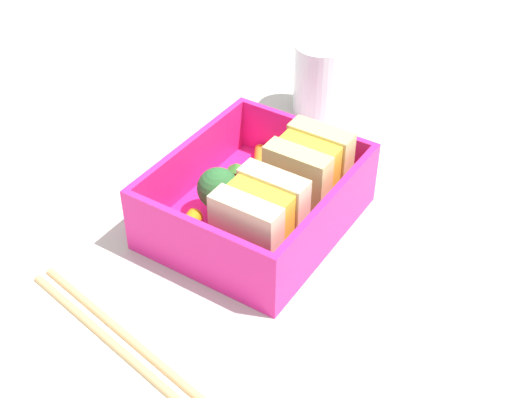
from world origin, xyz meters
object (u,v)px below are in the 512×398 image
Objects in this scene: strawberry_far_left at (236,179)px; carrot_stick_far_left at (260,160)px; broccoli_floret at (218,189)px; sandwich_center_left at (260,220)px; drinking_glass at (320,79)px; sandwich_left at (308,171)px; chopstick_pair at (116,335)px; carrot_stick_left at (185,230)px.

carrot_stick_far_left is at bearing -174.60° from strawberry_far_left.
broccoli_floret is (3.47, 0.51, 1.35)cm from strawberry_far_left.
carrot_stick_far_left is 8.31cm from broccoli_floret.
sandwich_center_left reaches higher than carrot_stick_far_left.
drinking_glass reaches higher than sandwich_center_left.
sandwich_left reaches higher than strawberry_far_left.
sandwich_center_left is at bearing 160.80° from chopstick_pair.
strawberry_far_left reaches higher than carrot_stick_left.
sandwich_left is at bearing 180.00° from sandwich_center_left.
carrot_stick_far_left is 0.91× the size of carrot_stick_left.
sandwich_center_left is 12.13cm from carrot_stick_far_left.
broccoli_floret is (5.72, -5.47, -0.48)cm from sandwich_left.
chopstick_pair is (22.61, 1.99, -1.39)cm from carrot_stick_far_left.
drinking_glass is at bearing -175.35° from strawberry_far_left.
sandwich_center_left reaches higher than broccoli_floret.
broccoli_floret is 21.34cm from drinking_glass.
sandwich_left is 11.68cm from carrot_stick_left.
broccoli_floret is at bearing -175.86° from chopstick_pair.
sandwich_center_left is 2.08× the size of strawberry_far_left.
sandwich_left is 2.08× the size of strawberry_far_left.
drinking_glass is at bearing -175.61° from carrot_stick_far_left.
strawberry_far_left is 18.32cm from chopstick_pair.
carrot_stick_far_left is 0.48× the size of drinking_glass.
sandwich_left is at bearing 136.31° from broccoli_floret.
carrot_stick_left is at bearing 2.89° from drinking_glass.
strawberry_far_left is (4.50, 0.43, 0.82)cm from carrot_stick_far_left.
sandwich_center_left is 0.34× the size of chopstick_pair.
carrot_stick_far_left is 4.59cm from strawberry_far_left.
carrot_stick_left is at bearing -32.61° from sandwich_left.
strawberry_far_left is 0.40× the size of drinking_glass.
sandwich_center_left is 8.30cm from strawberry_far_left.
chopstick_pair is (12.65, -4.41, -4.04)cm from sandwich_center_left.
strawberry_far_left is (2.25, -5.97, -1.83)cm from sandwich_left.
drinking_glass is (-23.24, -7.42, -0.53)cm from sandwich_center_left.
sandwich_left reaches higher than carrot_stick_left.
sandwich_center_left is at bearing 0.00° from sandwich_left.
sandwich_left is 6.64cm from strawberry_far_left.
broccoli_floret is at bearing 5.24° from drinking_glass.
sandwich_left reaches higher than chopstick_pair.
sandwich_center_left is 1.39× the size of broccoli_floret.
sandwich_left is 7.93cm from broccoli_floret.
drinking_glass is (-35.89, -3.01, 3.51)cm from chopstick_pair.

